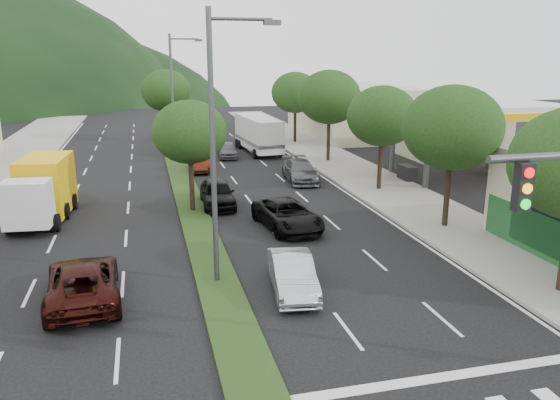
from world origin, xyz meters
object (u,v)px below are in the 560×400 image
object	(u,v)px
suv_maroon	(83,282)
motorhome	(258,134)
car_queue_f	(251,137)
tree_med_near	(189,132)
streetlight_mid	(175,92)
tree_r_b	(452,128)
tree_r_e	(295,93)
car_queue_b	(300,171)
sedan_silver	(292,274)
car_queue_d	(287,215)
car_queue_a	(217,193)
car_queue_c	(199,163)
tree_r_c	(382,116)
tree_r_d	(329,97)
car_queue_e	(227,150)
box_truck	(43,191)
tree_med_far	(166,91)
streetlight_near	(218,137)

from	to	relation	value
suv_maroon	motorhome	size ratio (longest dim) A/B	0.63
suv_maroon	car_queue_f	distance (m)	35.62
tree_med_near	streetlight_mid	distance (m)	15.05
tree_r_b	tree_med_near	xyz separation A→B (m)	(-12.00, 6.00, -0.61)
streetlight_mid	tree_r_e	bearing A→B (deg)	30.69
car_queue_b	motorhome	xyz separation A→B (m)	(-0.44, 11.97, 0.94)
tree_r_b	car_queue_b	distance (m)	13.27
tree_med_near	car_queue_f	distance (m)	24.46
sedan_silver	car_queue_d	bearing A→B (deg)	83.68
sedan_silver	motorhome	size ratio (longest dim) A/B	0.51
suv_maroon	car_queue_b	xyz separation A→B (m)	(12.66, 16.33, -0.01)
tree_r_b	sedan_silver	distance (m)	11.73
car_queue_a	car_queue_b	distance (m)	8.12
tree_r_e	suv_maroon	size ratio (longest dim) A/B	1.29
streetlight_mid	sedan_silver	xyz separation A→B (m)	(2.38, -26.48, -4.90)
tree_r_e	tree_med_near	world-z (taller)	tree_r_e
sedan_silver	car_queue_b	distance (m)	18.13
tree_r_e	car_queue_b	xyz separation A→B (m)	(-4.10, -16.14, -4.18)
tree_med_near	motorhome	bearing A→B (deg)	67.30
tree_r_b	car_queue_c	size ratio (longest dim) A/B	1.86
tree_r_c	suv_maroon	world-z (taller)	tree_r_c
tree_r_d	suv_maroon	xyz separation A→B (m)	(-16.76, -22.47, -4.46)
tree_r_d	car_queue_c	world-z (taller)	tree_r_d
car_queue_d	car_queue_e	bearing A→B (deg)	82.19
tree_med_near	car_queue_a	world-z (taller)	tree_med_near
streetlight_mid	box_truck	xyz separation A→B (m)	(-7.90, -14.34, -4.09)
car_queue_b	box_truck	size ratio (longest dim) A/B	0.75
motorhome	tree_med_far	bearing A→B (deg)	128.11
tree_r_b	suv_maroon	world-z (taller)	tree_r_b
tree_r_d	car_queue_a	size ratio (longest dim) A/B	1.59
car_queue_f	box_truck	distance (m)	27.08
tree_r_c	tree_r_d	xyz separation A→B (m)	(0.00, 10.00, 0.43)
tree_med_near	car_queue_d	distance (m)	7.05
tree_r_b	tree_r_d	size ratio (longest dim) A/B	0.97
tree_med_near	car_queue_c	world-z (taller)	tree_med_near
tree_r_b	streetlight_near	world-z (taller)	streetlight_near
streetlight_mid	box_truck	bearing A→B (deg)	-118.86
tree_r_b	car_queue_f	size ratio (longest dim) A/B	1.59
sedan_silver	box_truck	bearing A→B (deg)	137.24
car_queue_c	car_queue_f	xyz separation A→B (m)	(6.26, 12.02, 0.02)
car_queue_d	motorhome	distance (m)	22.21
tree_r_c	tree_r_d	distance (m)	10.01
tree_r_e	car_queue_e	distance (m)	10.66
motorhome	car_queue_e	bearing A→B (deg)	-151.66
streetlight_mid	car_queue_d	world-z (taller)	streetlight_mid
car_queue_d	car_queue_f	distance (m)	27.24
car_queue_e	tree_r_d	bearing A→B (deg)	-21.65
car_queue_e	box_truck	world-z (taller)	box_truck
streetlight_near	tree_med_far	bearing A→B (deg)	90.33
car_queue_d	box_truck	world-z (taller)	box_truck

